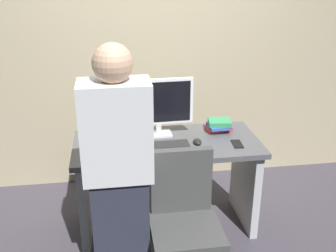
{
  "coord_description": "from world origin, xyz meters",
  "views": [
    {
      "loc": [
        -0.4,
        -2.75,
        2.02
      ],
      "look_at": [
        0.0,
        -0.05,
        0.91
      ],
      "focal_mm": 43.0,
      "sensor_mm": 36.0,
      "label": 1
    }
  ],
  "objects": [
    {
      "name": "cup_by_monitor",
      "position": [
        -0.41,
        0.19,
        0.8
      ],
      "size": [
        0.07,
        0.07,
        0.09
      ],
      "primitive_type": "cylinder",
      "color": "white",
      "rests_on": "desk"
    },
    {
      "name": "desk",
      "position": [
        0.0,
        0.0,
        0.52
      ],
      "size": [
        1.41,
        0.65,
        0.76
      ],
      "color": "#4C4C51",
      "rests_on": "ground"
    },
    {
      "name": "ground_plane",
      "position": [
        0.0,
        0.0,
        0.0
      ],
      "size": [
        9.0,
        9.0,
        0.0
      ],
      "primitive_type": "plane",
      "color": "#3D3842"
    },
    {
      "name": "person_at_desk",
      "position": [
        -0.39,
        -0.65,
        0.84
      ],
      "size": [
        0.4,
        0.24,
        1.64
      ],
      "color": "#262838",
      "rests_on": "ground"
    },
    {
      "name": "wall_back",
      "position": [
        0.0,
        0.89,
        1.5
      ],
      "size": [
        6.4,
        0.1,
        3.0
      ],
      "primitive_type": "cube",
      "color": "tan",
      "rests_on": "ground"
    },
    {
      "name": "keyboard",
      "position": [
        -0.06,
        -0.08,
        0.77
      ],
      "size": [
        0.43,
        0.14,
        0.02
      ],
      "primitive_type": "cube",
      "rotation": [
        0.0,
        0.0,
        0.01
      ],
      "color": "#262626",
      "rests_on": "desk"
    },
    {
      "name": "cup_near_keyboard",
      "position": [
        -0.38,
        -0.1,
        0.8
      ],
      "size": [
        0.07,
        0.07,
        0.1
      ],
      "primitive_type": "cylinder",
      "color": "#3372B2",
      "rests_on": "desk"
    },
    {
      "name": "book_stack",
      "position": [
        0.44,
        0.14,
        0.81
      ],
      "size": [
        0.21,
        0.18,
        0.1
      ],
      "color": "red",
      "rests_on": "desk"
    },
    {
      "name": "office_chair",
      "position": [
        0.01,
        -0.66,
        0.43
      ],
      "size": [
        0.52,
        0.52,
        0.94
      ],
      "color": "black",
      "rests_on": "ground"
    },
    {
      "name": "monitor",
      "position": [
        -0.05,
        0.14,
        1.01
      ],
      "size": [
        0.54,
        0.15,
        0.46
      ],
      "color": "silver",
      "rests_on": "desk"
    },
    {
      "name": "mouse",
      "position": [
        0.22,
        -0.07,
        0.77
      ],
      "size": [
        0.06,
        0.1,
        0.03
      ],
      "primitive_type": "ellipsoid",
      "color": "black",
      "rests_on": "desk"
    },
    {
      "name": "cell_phone",
      "position": [
        0.51,
        -0.12,
        0.76
      ],
      "size": [
        0.08,
        0.15,
        0.01
      ],
      "primitive_type": "cube",
      "rotation": [
        0.0,
        0.0,
        -0.07
      ],
      "color": "black",
      "rests_on": "desk"
    }
  ]
}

